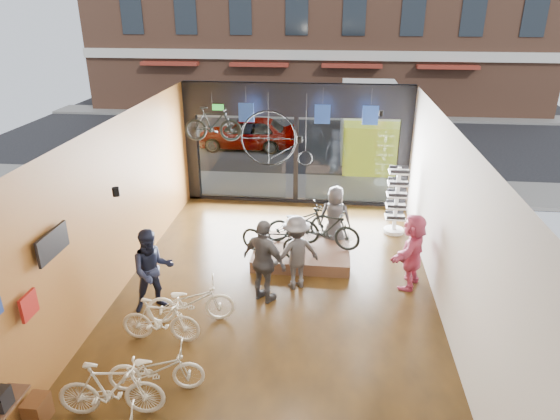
# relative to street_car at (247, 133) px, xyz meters

# --- Properties ---
(ground_plane) EXTENTS (7.00, 12.00, 0.04)m
(ground_plane) POSITION_rel_street_car_xyz_m (2.61, -12.00, -0.74)
(ground_plane) COLOR black
(ground_plane) RESTS_ON ground
(ceiling) EXTENTS (7.00, 12.00, 0.04)m
(ceiling) POSITION_rel_street_car_xyz_m (2.61, -12.00, 3.10)
(ceiling) COLOR black
(ceiling) RESTS_ON ground
(wall_left) EXTENTS (0.04, 12.00, 3.80)m
(wall_left) POSITION_rel_street_car_xyz_m (-0.91, -12.00, 1.18)
(wall_left) COLOR olive
(wall_left) RESTS_ON ground
(wall_right) EXTENTS (0.04, 12.00, 3.80)m
(wall_right) POSITION_rel_street_car_xyz_m (6.13, -12.00, 1.18)
(wall_right) COLOR beige
(wall_right) RESTS_ON ground
(storefront) EXTENTS (7.00, 0.26, 3.80)m
(storefront) POSITION_rel_street_car_xyz_m (2.61, -6.00, 1.18)
(storefront) COLOR black
(storefront) RESTS_ON ground
(exit_sign) EXTENTS (0.35, 0.06, 0.18)m
(exit_sign) POSITION_rel_street_car_xyz_m (0.21, -6.12, 2.33)
(exit_sign) COLOR #198C26
(exit_sign) RESTS_ON storefront
(street_road) EXTENTS (30.00, 18.00, 0.02)m
(street_road) POSITION_rel_street_car_xyz_m (2.61, 3.00, -0.73)
(street_road) COLOR black
(street_road) RESTS_ON ground
(sidewalk_near) EXTENTS (30.00, 2.40, 0.12)m
(sidewalk_near) POSITION_rel_street_car_xyz_m (2.61, -4.80, -0.66)
(sidewalk_near) COLOR slate
(sidewalk_near) RESTS_ON ground
(sidewalk_far) EXTENTS (30.00, 2.00, 0.12)m
(sidewalk_far) POSITION_rel_street_car_xyz_m (2.61, 7.00, -0.66)
(sidewalk_far) COLOR slate
(sidewalk_far) RESTS_ON ground
(street_car) EXTENTS (4.21, 1.70, 1.44)m
(street_car) POSITION_rel_street_car_xyz_m (0.00, 0.00, 0.00)
(street_car) COLOR gray
(street_car) RESTS_ON street_road
(box_truck) EXTENTS (2.33, 7.00, 2.76)m
(box_truck) POSITION_rel_street_car_xyz_m (5.25, -1.00, 0.66)
(box_truck) COLOR silver
(box_truck) RESTS_ON street_road
(floor_bike_1) EXTENTS (1.72, 0.68, 1.00)m
(floor_bike_1) POSITION_rel_street_car_xyz_m (0.44, -15.34, -0.22)
(floor_bike_1) COLOR beige
(floor_bike_1) RESTS_ON ground_plane
(floor_bike_2) EXTENTS (1.67, 0.81, 0.84)m
(floor_bike_2) POSITION_rel_street_car_xyz_m (0.95, -14.73, -0.30)
(floor_bike_2) COLOR beige
(floor_bike_2) RESTS_ON ground_plane
(floor_bike_3) EXTENTS (1.53, 0.43, 0.92)m
(floor_bike_3) POSITION_rel_street_car_xyz_m (0.60, -13.44, -0.26)
(floor_bike_3) COLOR beige
(floor_bike_3) RESTS_ON ground_plane
(floor_bike_4) EXTENTS (1.87, 0.99, 0.93)m
(floor_bike_4) POSITION_rel_street_car_xyz_m (0.99, -12.76, -0.25)
(floor_bike_4) COLOR beige
(floor_bike_4) RESTS_ON ground_plane
(display_platform) EXTENTS (2.40, 1.80, 0.30)m
(display_platform) POSITION_rel_street_car_xyz_m (3.07, -9.84, -0.57)
(display_platform) COLOR #523123
(display_platform) RESTS_ON ground_plane
(display_bike_left) EXTENTS (1.84, 1.21, 0.91)m
(display_bike_left) POSITION_rel_street_car_xyz_m (2.39, -10.30, 0.04)
(display_bike_left) COLOR black
(display_bike_left) RESTS_ON display_platform
(display_bike_mid) EXTENTS (1.76, 0.91, 1.02)m
(display_bike_mid) POSITION_rel_street_car_xyz_m (3.68, -9.74, 0.09)
(display_bike_mid) COLOR black
(display_bike_mid) RESTS_ON display_platform
(display_bike_right) EXTENTS (1.90, 1.26, 0.94)m
(display_bike_right) POSITION_rel_street_car_xyz_m (2.97, -9.32, 0.05)
(display_bike_right) COLOR black
(display_bike_right) RESTS_ON display_platform
(customer_1) EXTENTS (1.12, 1.05, 1.83)m
(customer_1) POSITION_rel_street_car_xyz_m (0.12, -12.39, 0.20)
(customer_1) COLOR #161C33
(customer_1) RESTS_ON ground_plane
(customer_2) EXTENTS (1.19, 0.98, 1.90)m
(customer_2) POSITION_rel_street_car_xyz_m (2.39, -11.84, 0.23)
(customer_2) COLOR #3F3F44
(customer_2) RESTS_ON ground_plane
(customer_3) EXTENTS (1.30, 1.10, 1.74)m
(customer_3) POSITION_rel_street_car_xyz_m (3.01, -11.20, 0.15)
(customer_3) COLOR #3F3F44
(customer_3) RESTS_ON ground_plane
(customer_4) EXTENTS (0.92, 0.69, 1.70)m
(customer_4) POSITION_rel_street_car_xyz_m (3.87, -9.11, 0.13)
(customer_4) COLOR #3F3F44
(customer_4) RESTS_ON ground_plane
(customer_5) EXTENTS (1.16, 1.72, 1.78)m
(customer_5) POSITION_rel_street_car_xyz_m (5.61, -10.88, 0.17)
(customer_5) COLOR #CC4C72
(customer_5) RESTS_ON ground_plane
(sunglasses_rack) EXTENTS (0.60, 0.51, 1.93)m
(sunglasses_rack) POSITION_rel_street_car_xyz_m (5.56, -8.03, 0.25)
(sunglasses_rack) COLOR white
(sunglasses_rack) RESTS_ON ground_plane
(wall_merch) EXTENTS (0.40, 2.40, 2.60)m
(wall_merch) POSITION_rel_street_car_xyz_m (-0.77, -15.50, 0.58)
(wall_merch) COLOR navy
(wall_merch) RESTS_ON wall_left
(penny_farthing) EXTENTS (1.95, 0.06, 1.56)m
(penny_farthing) POSITION_rel_street_car_xyz_m (2.29, -7.75, 1.78)
(penny_farthing) COLOR black
(penny_farthing) RESTS_ON ceiling
(hung_bike) EXTENTS (1.60, 0.54, 0.95)m
(hung_bike) POSITION_rel_street_car_xyz_m (0.43, -7.80, 2.21)
(hung_bike) COLOR black
(hung_bike) RESTS_ON ceiling
(jersey_left) EXTENTS (0.45, 0.03, 0.55)m
(jersey_left) POSITION_rel_street_car_xyz_m (1.19, -6.80, 2.33)
(jersey_left) COLOR #1E3F99
(jersey_left) RESTS_ON ceiling
(jersey_mid) EXTENTS (0.45, 0.03, 0.55)m
(jersey_mid) POSITION_rel_street_car_xyz_m (3.41, -6.80, 2.33)
(jersey_mid) COLOR #1E3F99
(jersey_mid) RESTS_ON ceiling
(jersey_right) EXTENTS (0.45, 0.03, 0.55)m
(jersey_right) POSITION_rel_street_car_xyz_m (4.77, -6.80, 2.33)
(jersey_right) COLOR #1E3F99
(jersey_right) RESTS_ON ceiling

